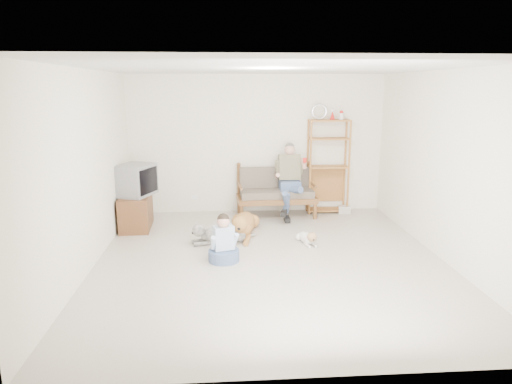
{
  "coord_description": "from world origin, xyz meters",
  "views": [
    {
      "loc": [
        -0.65,
        -6.19,
        2.46
      ],
      "look_at": [
        -0.14,
        1.0,
        0.79
      ],
      "focal_mm": 32.0,
      "sensor_mm": 36.0,
      "label": 1
    }
  ],
  "objects": [
    {
      "name": "loveseat",
      "position": [
        0.35,
        2.39,
        0.49
      ],
      "size": [
        1.53,
        0.76,
        0.95
      ],
      "rotation": [
        0.0,
        0.0,
        0.04
      ],
      "color": "brown",
      "rests_on": "ground"
    },
    {
      "name": "tv_stand",
      "position": [
        -2.23,
        1.74,
        0.3
      ],
      "size": [
        0.54,
        0.92,
        0.6
      ],
      "rotation": [
        0.0,
        0.0,
        0.05
      ],
      "color": "brown",
      "rests_on": "ground"
    },
    {
      "name": "ceiling",
      "position": [
        0.0,
        0.0,
        2.7
      ],
      "size": [
        5.5,
        5.5,
        0.0
      ],
      "primitive_type": "plane",
      "rotation": [
        3.14,
        0.0,
        0.0
      ],
      "color": "silver",
      "rests_on": "ground"
    },
    {
      "name": "child",
      "position": [
        -0.67,
        0.04,
        0.25
      ],
      "size": [
        0.45,
        0.45,
        0.71
      ],
      "rotation": [
        0.0,
        0.0,
        0.3
      ],
      "color": "#536798",
      "rests_on": "ground"
    },
    {
      "name": "terrier",
      "position": [
        0.67,
        0.67,
        0.1
      ],
      "size": [
        0.27,
        0.63,
        0.24
      ],
      "rotation": [
        0.0,
        0.0,
        0.23
      ],
      "color": "white",
      "rests_on": "ground"
    },
    {
      "name": "wall_left",
      "position": [
        -2.5,
        0.0,
        1.35
      ],
      "size": [
        0.0,
        5.5,
        5.5
      ],
      "primitive_type": "plane",
      "rotation": [
        1.57,
        0.0,
        1.57
      ],
      "color": "silver",
      "rests_on": "ground"
    },
    {
      "name": "wall_outlet",
      "position": [
        -1.25,
        2.73,
        0.3
      ],
      "size": [
        0.12,
        0.02,
        0.08
      ],
      "primitive_type": "cube",
      "color": "white",
      "rests_on": "ground"
    },
    {
      "name": "wall_back",
      "position": [
        0.0,
        2.75,
        1.35
      ],
      "size": [
        5.0,
        0.0,
        5.0
      ],
      "primitive_type": "plane",
      "rotation": [
        1.57,
        0.0,
        0.0
      ],
      "color": "silver",
      "rests_on": "ground"
    },
    {
      "name": "wall_front",
      "position": [
        0.0,
        -2.75,
        1.35
      ],
      "size": [
        5.0,
        0.0,
        5.0
      ],
      "primitive_type": "plane",
      "rotation": [
        -1.57,
        0.0,
        0.0
      ],
      "color": "silver",
      "rests_on": "ground"
    },
    {
      "name": "etagere",
      "position": [
        1.39,
        2.55,
        0.95
      ],
      "size": [
        0.82,
        0.36,
        2.15
      ],
      "color": "#A46E33",
      "rests_on": "ground"
    },
    {
      "name": "wall_right",
      "position": [
        2.5,
        0.0,
        1.35
      ],
      "size": [
        0.0,
        5.5,
        5.5
      ],
      "primitive_type": "plane",
      "rotation": [
        1.57,
        0.0,
        -1.57
      ],
      "color": "silver",
      "rests_on": "ground"
    },
    {
      "name": "shaggy_dog",
      "position": [
        -0.75,
        0.85,
        0.14
      ],
      "size": [
        1.11,
        0.47,
        0.34
      ],
      "rotation": [
        0.0,
        0.0,
        -1.3
      ],
      "color": "silver",
      "rests_on": "ground"
    },
    {
      "name": "golden_retriever",
      "position": [
        -0.35,
        1.2,
        0.18
      ],
      "size": [
        0.52,
        1.5,
        0.45
      ],
      "rotation": [
        0.0,
        0.0,
        -0.15
      ],
      "color": "#A36938",
      "rests_on": "ground"
    },
    {
      "name": "man",
      "position": [
        0.58,
        2.18,
        0.65
      ],
      "size": [
        0.54,
        0.77,
        1.25
      ],
      "color": "#536798",
      "rests_on": "loveseat"
    },
    {
      "name": "crt_tv",
      "position": [
        -2.19,
        1.74,
        0.87
      ],
      "size": [
        0.73,
        0.8,
        0.55
      ],
      "rotation": [
        0.0,
        0.0,
        -0.39
      ],
      "color": "gray",
      "rests_on": "tv_stand"
    },
    {
      "name": "book_stack",
      "position": [
        1.73,
        2.44,
        0.07
      ],
      "size": [
        0.25,
        0.2,
        0.15
      ],
      "primitive_type": "cube",
      "rotation": [
        0.0,
        0.0,
        -0.15
      ],
      "color": "silver",
      "rests_on": "ground"
    },
    {
      "name": "floor",
      "position": [
        0.0,
        0.0,
        0.0
      ],
      "size": [
        5.5,
        5.5,
        0.0
      ],
      "primitive_type": "plane",
      "color": "beige",
      "rests_on": "ground"
    }
  ]
}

